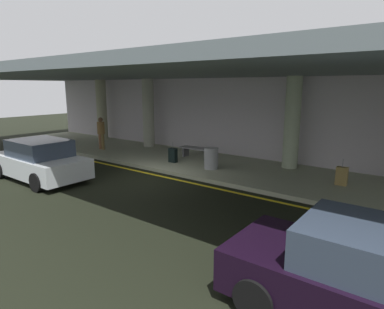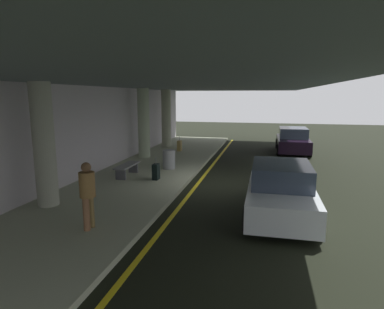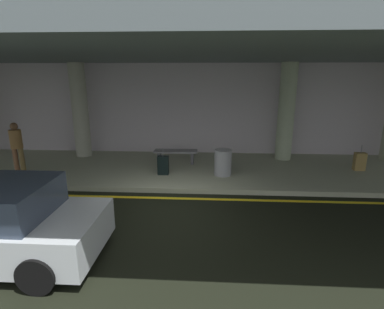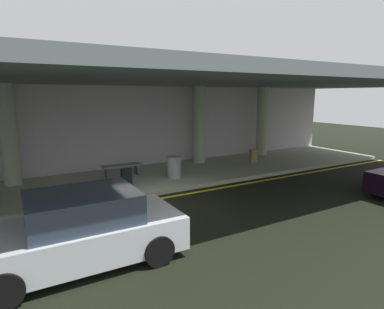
# 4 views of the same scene
# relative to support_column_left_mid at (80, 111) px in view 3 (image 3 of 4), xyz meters

# --- Properties ---
(ground_plane) EXTENTS (60.00, 60.00, 0.00)m
(ground_plane) POSITION_rel_support_column_left_mid_xyz_m (4.00, -4.45, -1.97)
(ground_plane) COLOR black
(sidewalk) EXTENTS (26.00, 4.20, 0.15)m
(sidewalk) POSITION_rel_support_column_left_mid_xyz_m (4.00, -1.35, -1.90)
(sidewalk) COLOR #A0A589
(sidewalk) RESTS_ON ground
(lane_stripe_yellow) EXTENTS (26.00, 0.14, 0.01)m
(lane_stripe_yellow) POSITION_rel_support_column_left_mid_xyz_m (4.00, -3.81, -1.97)
(lane_stripe_yellow) COLOR yellow
(lane_stripe_yellow) RESTS_ON ground
(support_column_left_mid) EXTENTS (0.62, 0.62, 3.65)m
(support_column_left_mid) POSITION_rel_support_column_left_mid_xyz_m (0.00, 0.00, 0.00)
(support_column_left_mid) COLOR #9D9F8C
(support_column_left_mid) RESTS_ON sidewalk
(support_column_center) EXTENTS (0.62, 0.62, 3.65)m
(support_column_center) POSITION_rel_support_column_left_mid_xyz_m (8.00, 0.00, 0.00)
(support_column_center) COLOR #9AA789
(support_column_center) RESTS_ON sidewalk
(ceiling_overhang) EXTENTS (28.00, 13.20, 0.30)m
(ceiling_overhang) POSITION_rel_support_column_left_mid_xyz_m (4.00, -1.85, 1.97)
(ceiling_overhang) COLOR slate
(ceiling_overhang) RESTS_ON support_column_far_left
(terminal_back_wall) EXTENTS (26.00, 0.30, 3.80)m
(terminal_back_wall) POSITION_rel_support_column_left_mid_xyz_m (4.00, 0.90, -0.07)
(terminal_back_wall) COLOR #BAB3B9
(terminal_back_wall) RESTS_ON ground
(traveler_with_luggage) EXTENTS (0.38, 0.38, 1.68)m
(traveler_with_luggage) POSITION_rel_support_column_left_mid_xyz_m (-1.35, -2.15, -0.86)
(traveler_with_luggage) COLOR brown
(traveler_with_luggage) RESTS_ON sidewalk
(suitcase_upright_primary) EXTENTS (0.36, 0.22, 0.90)m
(suitcase_upright_primary) POSITION_rel_support_column_left_mid_xyz_m (3.60, -2.18, -1.51)
(suitcase_upright_primary) COLOR black
(suitcase_upright_primary) RESTS_ON sidewalk
(suitcase_upright_secondary) EXTENTS (0.36, 0.22, 0.90)m
(suitcase_upright_secondary) POSITION_rel_support_column_left_mid_xyz_m (10.30, -1.34, -1.51)
(suitcase_upright_secondary) COLOR olive
(suitcase_upright_secondary) RESTS_ON sidewalk
(bench_metal) EXTENTS (1.60, 0.50, 0.48)m
(bench_metal) POSITION_rel_support_column_left_mid_xyz_m (3.86, -0.84, -1.47)
(bench_metal) COLOR slate
(bench_metal) RESTS_ON sidewalk
(trash_bin_steel) EXTENTS (0.56, 0.56, 0.85)m
(trash_bin_steel) POSITION_rel_support_column_left_mid_xyz_m (5.56, -2.12, -1.40)
(trash_bin_steel) COLOR gray
(trash_bin_steel) RESTS_ON sidewalk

